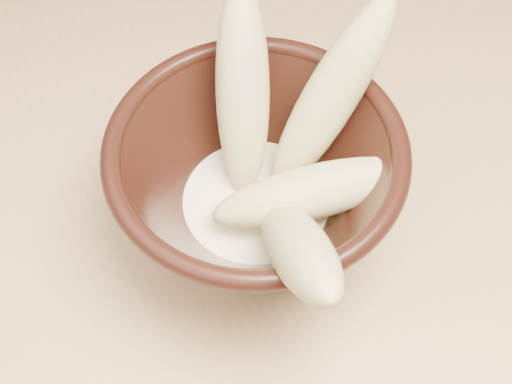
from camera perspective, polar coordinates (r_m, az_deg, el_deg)
table at (r=0.72m, az=-7.02°, el=-2.70°), size 1.20×0.80×0.75m
bowl at (r=0.56m, az=0.00°, el=0.60°), size 0.23×0.23×0.12m
milk_puddle at (r=0.58m, az=0.00°, el=-1.08°), size 0.13×0.13×0.02m
banana_upright at (r=0.56m, az=-1.08°, el=8.03°), size 0.09×0.14×0.17m
banana_right at (r=0.55m, az=5.95°, el=7.54°), size 0.15×0.08×0.17m
banana_across at (r=0.54m, az=4.28°, el=-0.09°), size 0.16×0.08×0.07m
banana_front at (r=0.48m, az=3.36°, el=-4.51°), size 0.08×0.17×0.16m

